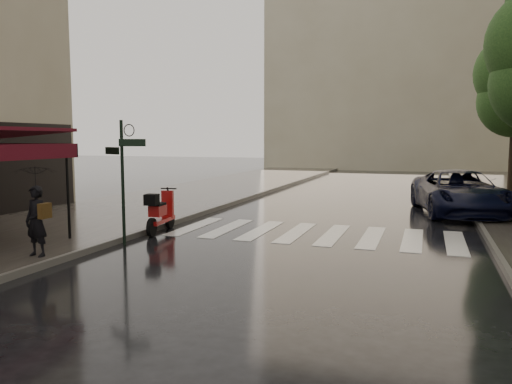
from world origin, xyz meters
The scene contains 10 objects.
ground centered at (0.00, 0.00, 0.00)m, with size 120.00×120.00×0.00m, color black.
sidewalk_near centered at (-4.50, 12.00, 0.06)m, with size 6.00×60.00×0.12m, color #38332D.
curb_near centered at (-1.45, 12.00, 0.07)m, with size 0.12×60.00×0.16m, color #595651.
curb_far centered at (7.45, 12.00, 0.07)m, with size 0.12×60.00×0.16m, color #595651.
crosswalk centered at (2.98, 6.00, 0.01)m, with size 7.85×3.20×0.01m.
signpost centered at (-1.19, 3.00, 1.83)m, with size 1.17×0.29×3.10m.
backdrop_building centered at (3.00, 38.00, 10.00)m, with size 22.00×6.00×20.00m, color tan.
pedestrian_with_umbrella centered at (-2.00, 0.94, 1.70)m, with size 0.97×0.99×2.38m.
scooter centered at (-1.19, 4.76, 0.56)m, with size 0.59×1.84×1.21m.
parked_car centered at (7.00, 11.25, 0.78)m, with size 2.57×5.58×1.55m, color black.
Camera 1 is at (5.91, -7.52, 2.64)m, focal length 35.00 mm.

